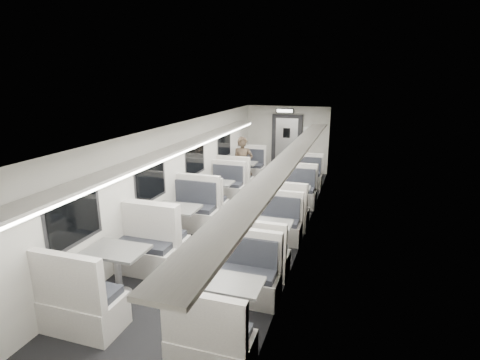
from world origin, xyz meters
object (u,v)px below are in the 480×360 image
Objects in this scene: booth_right_c at (270,239)px; passenger at (243,165)px; booth_left_b at (217,194)px; booth_left_c at (177,225)px; vestibule_door at (286,144)px; booth_right_b at (291,201)px; booth_left_d at (118,272)px; booth_left_a at (243,173)px; booth_right_a at (303,182)px; booth_right_d at (232,305)px; exit_sign at (285,111)px.

booth_right_c is 4.25m from passenger.
booth_left_b is 1.61m from passenger.
vestibule_door reaches higher than booth_left_c.
booth_left_b is at bearing 179.65° from booth_right_b.
booth_right_c is 0.96× the size of vestibule_door.
booth_left_d is 5.95m from passenger.
booth_left_c is 1.11× the size of vestibule_door.
booth_right_c is (0.00, -2.31, -0.03)m from booth_right_b.
booth_left_d reaches higher than booth_left_a.
booth_right_c is (2.00, 0.04, -0.06)m from booth_left_c.
booth_right_a is at bearing 72.69° from booth_left_d.
booth_left_c is 3.03m from booth_right_d.
booth_right_a is at bearing -63.08° from exit_sign.
booth_right_d is 6.43m from passenger.
passenger is at bearing 114.67° from booth_right_c.
vestibule_door reaches higher than booth_right_b.
exit_sign is at bearing 96.62° from booth_right_d.
booth_left_c is 1.00× the size of booth_left_d.
vestibule_door reaches higher than booth_right_c.
passenger reaches higher than booth_right_c.
booth_right_b reaches higher than booth_right_a.
booth_right_b is 1.04× the size of booth_right_d.
booth_left_a is 2.49m from vestibule_door.
booth_left_b is 0.98× the size of vestibule_door.
booth_right_d is at bearing -66.69° from booth_left_b.
booth_right_d is 0.99× the size of vestibule_door.
booth_left_d is at bearing -107.31° from booth_right_a.
booth_left_d reaches higher than booth_right_c.
booth_left_c reaches higher than booth_right_a.
booth_left_a is 1.07× the size of booth_right_c.
booth_left_b is 3.31× the size of exit_sign.
booth_left_b is 3.06m from booth_right_c.
vestibule_door is at bearing 77.37° from booth_left_b.
exit_sign is at bearing 81.03° from booth_left_c.
booth_right_a is at bearing 65.39° from booth_left_c.
booth_right_a is 2.02m from booth_right_b.
vestibule_door is at bearing 90.00° from exit_sign.
booth_left_d is 1.37× the size of passenger.
booth_left_c is 1.36× the size of passenger.
booth_left_d reaches higher than booth_right_a.
booth_left_b is (0.00, -2.27, -0.02)m from booth_left_a.
booth_right_c reaches higher than booth_right_a.
passenger is at bearing -107.29° from exit_sign.
booth_left_b is at bearing -102.63° from vestibule_door.
booth_right_b is (0.00, -2.02, 0.03)m from booth_right_a.
booth_left_a is 1.05× the size of booth_left_b.
booth_left_b is 2.36m from booth_left_c.
booth_left_b is at bearing -104.12° from exit_sign.
vestibule_door is (1.00, 8.87, 0.62)m from booth_left_d.
booth_left_b reaches higher than booth_right_c.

